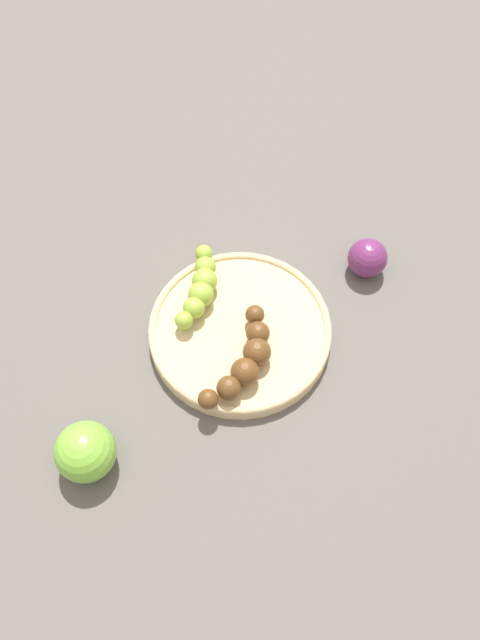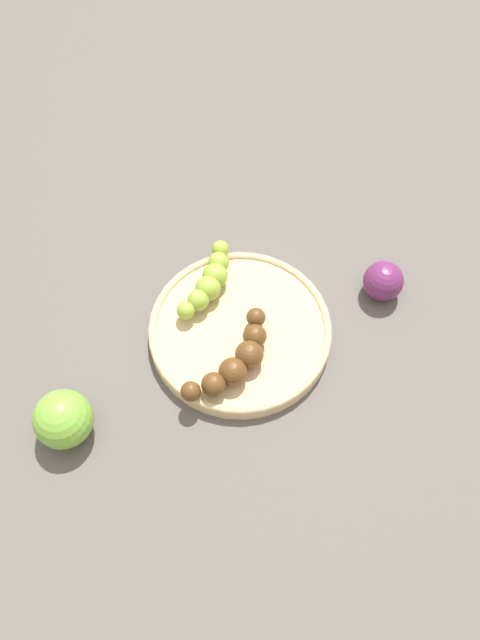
{
  "view_description": "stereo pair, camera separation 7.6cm",
  "coord_description": "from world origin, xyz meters",
  "px_view_note": "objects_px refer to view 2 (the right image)",
  "views": [
    {
      "loc": [
        0.16,
        0.34,
        0.7
      ],
      "look_at": [
        0.0,
        0.0,
        0.04
      ],
      "focal_mm": 35.08,
      "sensor_mm": 36.0,
      "label": 1
    },
    {
      "loc": [
        0.09,
        0.36,
        0.7
      ],
      "look_at": [
        0.0,
        0.0,
        0.04
      ],
      "focal_mm": 35.08,
      "sensor_mm": 36.0,
      "label": 2
    }
  ],
  "objects_px": {
    "banana_overripe": "(235,360)",
    "banana_green": "(209,281)",
    "fruit_bowl": "(240,330)",
    "plum_purple": "(383,281)",
    "apple_green": "(63,419)"
  },
  "relations": [
    {
      "from": "banana_green",
      "to": "apple_green",
      "type": "distance_m",
      "value": 0.24
    },
    {
      "from": "banana_overripe",
      "to": "banana_green",
      "type": "distance_m",
      "value": 0.12
    },
    {
      "from": "fruit_bowl",
      "to": "banana_overripe",
      "type": "distance_m",
      "value": 0.06
    },
    {
      "from": "banana_green",
      "to": "plum_purple",
      "type": "xyz_separation_m",
      "value": [
        -0.22,
        0.05,
        -0.01
      ]
    },
    {
      "from": "fruit_bowl",
      "to": "banana_overripe",
      "type": "relative_size",
      "value": 1.9
    },
    {
      "from": "fruit_bowl",
      "to": "banana_overripe",
      "type": "xyz_separation_m",
      "value": [
        0.02,
        0.05,
        0.02
      ]
    },
    {
      "from": "banana_overripe",
      "to": "banana_green",
      "type": "xyz_separation_m",
      "value": [
        0.01,
        -0.12,
        -0.0
      ]
    },
    {
      "from": "banana_green",
      "to": "plum_purple",
      "type": "distance_m",
      "value": 0.22
    },
    {
      "from": "fruit_bowl",
      "to": "banana_green",
      "type": "relative_size",
      "value": 2.21
    },
    {
      "from": "plum_purple",
      "to": "apple_green",
      "type": "height_order",
      "value": "apple_green"
    },
    {
      "from": "banana_overripe",
      "to": "plum_purple",
      "type": "xyz_separation_m",
      "value": [
        -0.21,
        -0.07,
        -0.01
      ]
    },
    {
      "from": "apple_green",
      "to": "plum_purple",
      "type": "bearing_deg",
      "value": -166.95
    },
    {
      "from": "fruit_bowl",
      "to": "apple_green",
      "type": "bearing_deg",
      "value": 18.98
    },
    {
      "from": "fruit_bowl",
      "to": "apple_green",
      "type": "height_order",
      "value": "apple_green"
    },
    {
      "from": "fruit_bowl",
      "to": "banana_green",
      "type": "height_order",
      "value": "banana_green"
    }
  ]
}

